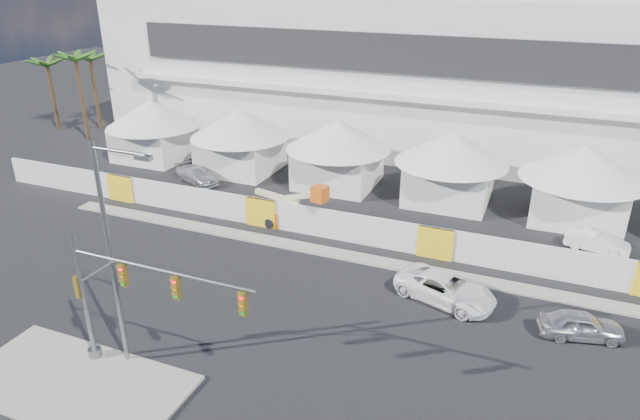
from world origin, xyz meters
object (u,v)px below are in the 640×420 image
at_px(lot_car_a, 597,242).
at_px(traffic_mast, 121,299).
at_px(lot_car_c, 197,175).
at_px(boom_lift, 273,208).
at_px(streetlight_median, 114,244).
at_px(pickup_curb, 446,288).
at_px(sedan_silver, 581,325).

height_order(lot_car_a, traffic_mast, traffic_mast).
relative_size(lot_car_c, boom_lift, 0.60).
height_order(traffic_mast, boom_lift, traffic_mast).
bearing_deg(lot_car_a, traffic_mast, 146.22).
bearing_deg(streetlight_median, pickup_curb, 40.96).
bearing_deg(lot_car_a, pickup_curb, 150.56).
bearing_deg(sedan_silver, lot_car_c, 55.49).
distance_m(pickup_curb, streetlight_median, 17.03).
xyz_separation_m(lot_car_a, streetlight_median, (-19.98, -20.00, 5.45)).
xyz_separation_m(pickup_curb, streetlight_median, (-12.22, -10.61, 5.33)).
bearing_deg(lot_car_a, boom_lift, 110.13).
height_order(sedan_silver, streetlight_median, streetlight_median).
bearing_deg(lot_car_c, boom_lift, -92.56).
bearing_deg(boom_lift, streetlight_median, -72.74).
relative_size(sedan_silver, streetlight_median, 0.38).
bearing_deg(streetlight_median, traffic_mast, -51.37).
relative_size(sedan_silver, boom_lift, 0.54).
xyz_separation_m(lot_car_c, boom_lift, (9.27, -4.44, 0.33)).
bearing_deg(sedan_silver, streetlight_median, 103.44).
bearing_deg(sedan_silver, boom_lift, 58.04).
relative_size(pickup_curb, boom_lift, 0.74).
relative_size(sedan_silver, lot_car_c, 0.89).
xyz_separation_m(sedan_silver, boom_lift, (-19.91, 6.42, 0.30)).
relative_size(lot_car_a, streetlight_median, 0.37).
bearing_deg(streetlight_median, sedan_silver, 27.53).
distance_m(pickup_curb, lot_car_c, 24.62).
distance_m(lot_car_c, traffic_mast, 23.85).
relative_size(traffic_mast, streetlight_median, 0.87).
bearing_deg(streetlight_median, lot_car_a, 45.04).
bearing_deg(lot_car_c, pickup_curb, -91.26).
height_order(lot_car_c, traffic_mast, traffic_mast).
xyz_separation_m(sedan_silver, traffic_mast, (-18.62, -10.30, 3.04)).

